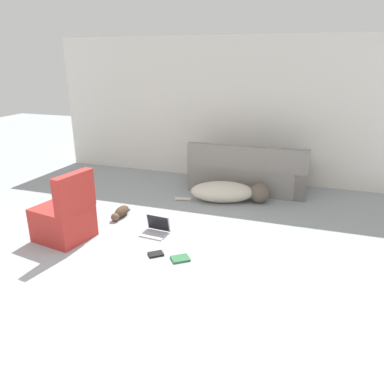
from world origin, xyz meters
name	(u,v)px	position (x,y,z in m)	size (l,w,h in m)	color
ground_plane	(106,302)	(0.00, 0.00, 0.00)	(20.00, 20.00, 0.00)	#999EA3
wall_back	(221,110)	(0.00, 4.18, 1.28)	(6.50, 0.06, 2.55)	silver
couch	(248,174)	(0.66, 3.61, 0.28)	(2.00, 0.84, 0.83)	gray
dog	(228,192)	(0.48, 2.92, 0.16)	(1.50, 0.71, 0.33)	beige
cat	(121,212)	(-0.86, 1.83, 0.07)	(0.15, 0.49, 0.14)	#473323
laptop_open	(156,228)	(-0.15, 1.51, 0.08)	(0.35, 0.30, 0.24)	#B7B7BC
book_green	(180,259)	(0.39, 0.96, 0.01)	(0.26, 0.25, 0.02)	#2D663D
book_black	(156,254)	(0.08, 0.97, 0.01)	(0.21, 0.20, 0.02)	black
side_chair	(65,217)	(-1.16, 0.99, 0.30)	(0.71, 0.67, 0.90)	#B72D28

